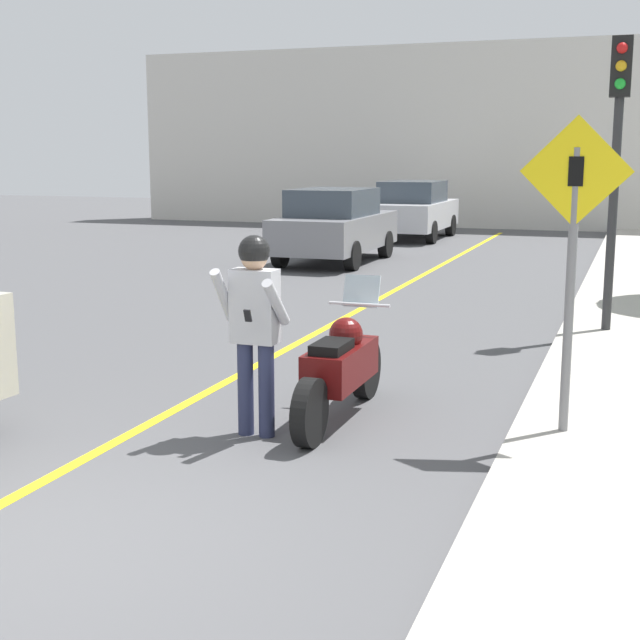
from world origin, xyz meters
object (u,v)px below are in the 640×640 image
object	(u,v)px
motorcycle	(341,368)
person_biker	(255,314)
parked_car_grey	(335,225)
crossing_sign	(572,245)
traffic_light	(618,130)
parked_car_silver	(414,209)

from	to	relation	value
motorcycle	person_biker	xyz separation A→B (m)	(-0.55, -0.71, 0.60)
motorcycle	parked_car_grey	world-z (taller)	parked_car_grey
motorcycle	crossing_sign	xyz separation A→B (m)	(2.02, 0.00, 1.21)
crossing_sign	traffic_light	xyz separation A→B (m)	(0.16, 4.81, 1.05)
traffic_light	crossing_sign	bearing A→B (deg)	-91.88
crossing_sign	parked_car_grey	xyz separation A→B (m)	(-6.05, 11.59, -0.85)
person_biker	traffic_light	bearing A→B (deg)	63.73
parked_car_silver	crossing_sign	bearing A→B (deg)	-72.10
motorcycle	traffic_light	world-z (taller)	traffic_light
traffic_light	parked_car_grey	world-z (taller)	traffic_light
crossing_sign	traffic_light	world-z (taller)	traffic_light
person_biker	parked_car_silver	distance (m)	18.80
motorcycle	person_biker	size ratio (longest dim) A/B	1.26
motorcycle	crossing_sign	distance (m)	2.35
motorcycle	crossing_sign	size ratio (longest dim) A/B	0.84
traffic_light	parked_car_grey	size ratio (longest dim) A/B	0.91
person_biker	traffic_light	world-z (taller)	traffic_light
motorcycle	person_biker	bearing A→B (deg)	-127.74
person_biker	crossing_sign	xyz separation A→B (m)	(2.57, 0.71, 0.61)
crossing_sign	parked_car_silver	xyz separation A→B (m)	(-5.75, 17.82, -0.85)
parked_car_silver	motorcycle	bearing A→B (deg)	-78.15
person_biker	parked_car_silver	size ratio (longest dim) A/B	0.42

